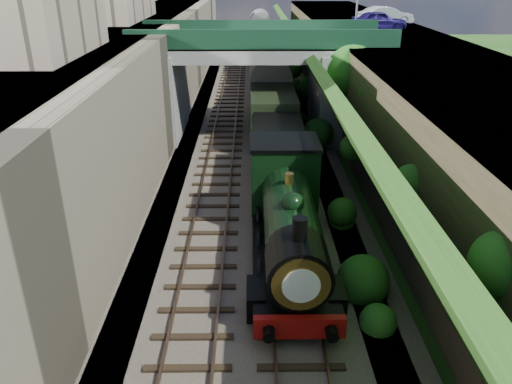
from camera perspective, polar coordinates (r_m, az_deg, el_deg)
trackbed at (r=30.54m, az=-0.22°, el=4.39°), size 10.00×90.00×0.20m
retaining_wall at (r=30.03m, az=-10.96°, el=10.38°), size 1.00×90.00×7.00m
street_plateau_left at (r=30.84m, az=-17.47°, el=10.07°), size 6.00×90.00×7.00m
street_plateau_right at (r=31.19m, az=17.75°, el=9.48°), size 8.00×90.00×6.25m
embankment_slope at (r=28.15m, az=10.11°, el=7.91°), size 4.35×90.00×6.36m
track_left at (r=30.55m, az=-3.99°, el=4.62°), size 2.50×90.00×0.20m
track_right at (r=30.53m, az=2.04°, el=4.65°), size 2.50×90.00×0.20m
road_bridge at (r=33.36m, az=1.38°, el=13.19°), size 16.00×6.40×7.25m
building_near at (r=24.60m, az=-24.23°, el=18.83°), size 4.00×8.00×4.00m
tree at (r=31.77m, az=10.76°, el=13.27°), size 3.60×3.80×6.60m
car_blue at (r=39.78m, az=13.89°, el=18.50°), size 4.12×1.89×1.37m
car_silver at (r=43.40m, az=14.58°, el=18.91°), size 4.61×2.72×1.44m
locomotive at (r=18.69m, az=3.73°, el=-3.19°), size 3.10×10.22×3.83m
tender at (r=25.53m, az=2.55°, el=3.91°), size 2.70×6.00×3.05m
coach_front at (r=37.48m, az=1.55°, el=11.26°), size 2.90×18.00×3.70m
coach_middle at (r=55.95m, az=0.84°, el=15.61°), size 2.90×18.00×3.70m
coach_rear at (r=74.59m, az=0.47°, el=17.79°), size 2.90×18.00×3.70m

